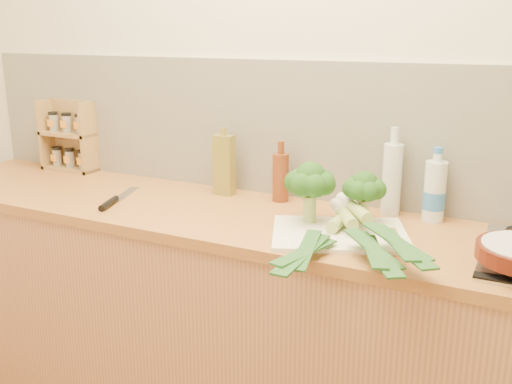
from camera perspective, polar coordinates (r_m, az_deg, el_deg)
room_shell at (r=2.25m, az=4.26°, el=6.13°), size 3.50×3.50×3.50m
counter at (r=2.24m, az=0.99°, el=-13.47°), size 3.20×0.62×0.90m
chopping_board at (r=1.89m, az=8.36°, el=-4.16°), size 0.52×0.46×0.01m
broccoli_left at (r=1.93m, az=5.45°, el=1.01°), size 0.17×0.18×0.21m
broccoli_right at (r=1.96m, az=10.79°, el=0.38°), size 0.15×0.15×0.18m
leek_front at (r=1.86m, az=7.63°, el=-3.50°), size 0.10×0.70×0.04m
leek_mid at (r=1.82m, az=9.79°, el=-3.43°), size 0.38×0.57×0.04m
leek_back at (r=1.84m, az=11.22°, el=-2.74°), size 0.44×0.55×0.04m
chefs_knife at (r=2.29m, az=-14.08°, el=-0.87°), size 0.13×0.34×0.03m
spice_rack at (r=2.87m, az=-18.05°, el=4.98°), size 0.28×0.11×0.33m
oil_tin at (r=2.31m, az=-3.21°, el=2.75°), size 0.08×0.05×0.28m
glass_bottle at (r=2.11m, az=13.43°, el=1.35°), size 0.07×0.07×0.32m
amber_bottle at (r=2.23m, az=2.48°, el=1.57°), size 0.06×0.06×0.24m
water_bottle at (r=2.09m, az=17.41°, el=-0.08°), size 0.08×0.08×0.24m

